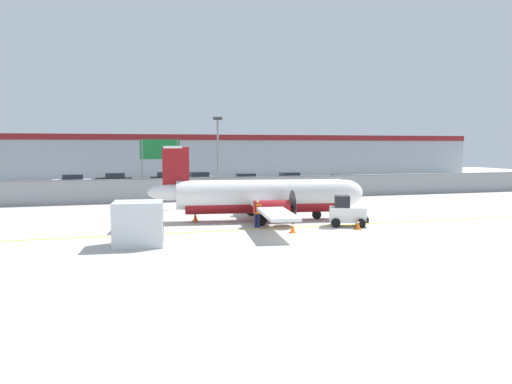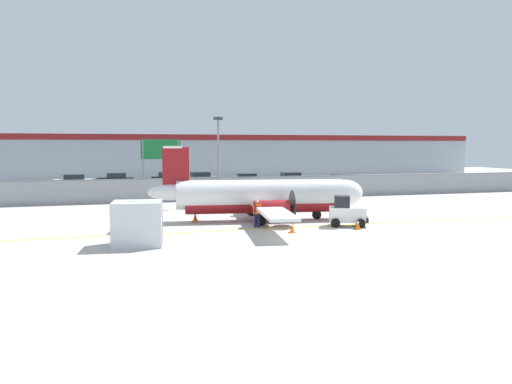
# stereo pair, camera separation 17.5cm
# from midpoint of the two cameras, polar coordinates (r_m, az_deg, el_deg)

# --- Properties ---
(ground_plane) EXTENTS (140.00, 140.00, 0.01)m
(ground_plane) POSITION_cam_midpoint_polar(r_m,az_deg,el_deg) (30.37, 4.03, -4.05)
(ground_plane) COLOR #BCB7AD
(perimeter_fence) EXTENTS (98.00, 0.10, 2.10)m
(perimeter_fence) POSITION_cam_midpoint_polar(r_m,az_deg,el_deg) (45.49, -2.88, 0.50)
(perimeter_fence) COLOR gray
(perimeter_fence) RESTS_ON ground
(parking_lot_strip) EXTENTS (98.00, 17.00, 0.12)m
(parking_lot_strip) POSITION_cam_midpoint_polar(r_m,az_deg,el_deg) (56.79, -5.52, 0.38)
(parking_lot_strip) COLOR #38383A
(parking_lot_strip) RESTS_ON ground
(background_building) EXTENTS (91.00, 8.10, 6.50)m
(background_building) POSITION_cam_midpoint_polar(r_m,az_deg,el_deg) (74.86, -8.13, 3.99)
(background_building) COLOR #A8B2BC
(background_building) RESTS_ON ground
(commuter_airplane) EXTENTS (14.39, 16.07, 4.92)m
(commuter_airplane) POSITION_cam_midpoint_polar(r_m,az_deg,el_deg) (32.96, 0.77, -0.49)
(commuter_airplane) COLOR white
(commuter_airplane) RESTS_ON ground
(baggage_tug) EXTENTS (2.57, 2.06, 1.88)m
(baggage_tug) POSITION_cam_midpoint_polar(r_m,az_deg,el_deg) (31.15, 10.19, -2.30)
(baggage_tug) COLOR silver
(baggage_tug) RESTS_ON ground
(ground_crew_worker) EXTENTS (0.48, 0.48, 1.70)m
(ground_crew_worker) POSITION_cam_midpoint_polar(r_m,az_deg,el_deg) (30.10, -0.02, -2.29)
(ground_crew_worker) COLOR #191E4C
(ground_crew_worker) RESTS_ON ground
(cargo_container) EXTENTS (2.62, 2.27, 2.20)m
(cargo_container) POSITION_cam_midpoint_polar(r_m,az_deg,el_deg) (25.40, -13.49, -3.53)
(cargo_container) COLOR silver
(cargo_container) RESTS_ON ground
(traffic_cone_near_left) EXTENTS (0.36, 0.36, 0.64)m
(traffic_cone_near_left) POSITION_cam_midpoint_polar(r_m,az_deg,el_deg) (28.49, 4.05, -4.04)
(traffic_cone_near_left) COLOR orange
(traffic_cone_near_left) RESTS_ON ground
(traffic_cone_near_right) EXTENTS (0.36, 0.36, 0.64)m
(traffic_cone_near_right) POSITION_cam_midpoint_polar(r_m,az_deg,el_deg) (30.14, 11.41, -3.62)
(traffic_cone_near_right) COLOR orange
(traffic_cone_near_right) RESTS_ON ground
(traffic_cone_far_left) EXTENTS (0.36, 0.36, 0.64)m
(traffic_cone_far_left) POSITION_cam_midpoint_polar(r_m,az_deg,el_deg) (33.02, -7.10, -2.78)
(traffic_cone_far_left) COLOR orange
(traffic_cone_far_left) RESTS_ON ground
(traffic_cone_far_right) EXTENTS (0.36, 0.36, 0.64)m
(traffic_cone_far_right) POSITION_cam_midpoint_polar(r_m,az_deg,el_deg) (36.18, 1.91, -2.03)
(traffic_cone_far_right) COLOR orange
(traffic_cone_far_right) RESTS_ON ground
(parked_car_0) EXTENTS (4.27, 2.15, 1.58)m
(parked_car_0) POSITION_cam_midpoint_polar(r_m,az_deg,el_deg) (60.15, -20.37, 1.14)
(parked_car_0) COLOR silver
(parked_car_0) RESTS_ON parking_lot_strip
(parked_car_1) EXTENTS (4.28, 2.17, 1.58)m
(parked_car_1) POSITION_cam_midpoint_polar(r_m,az_deg,el_deg) (61.80, -15.95, 1.37)
(parked_car_1) COLOR black
(parked_car_1) RESTS_ON parking_lot_strip
(parked_car_2) EXTENTS (4.34, 2.30, 1.58)m
(parked_car_2) POSITION_cam_midpoint_polar(r_m,az_deg,el_deg) (62.34, -10.19, 1.53)
(parked_car_2) COLOR black
(parked_car_2) RESTS_ON parking_lot_strip
(parked_car_3) EXTENTS (4.34, 2.30, 1.58)m
(parked_car_3) POSITION_cam_midpoint_polar(r_m,az_deg,el_deg) (61.90, -6.69, 1.55)
(parked_car_3) COLOR gray
(parked_car_3) RESTS_ON parking_lot_strip
(parked_car_4) EXTENTS (4.37, 2.38, 1.58)m
(parked_car_4) POSITION_cam_midpoint_polar(r_m,az_deg,el_deg) (58.62, -1.17, 1.37)
(parked_car_4) COLOR gray
(parked_car_4) RESTS_ON parking_lot_strip
(parked_car_5) EXTENTS (4.20, 2.01, 1.58)m
(parked_car_5) POSITION_cam_midpoint_polar(r_m,az_deg,el_deg) (60.88, 3.87, 1.51)
(parked_car_5) COLOR silver
(parked_car_5) RESTS_ON parking_lot_strip
(parked_car_6) EXTENTS (4.34, 2.30, 1.58)m
(parked_car_6) POSITION_cam_midpoint_polar(r_m,az_deg,el_deg) (57.32, 9.59, 1.21)
(parked_car_6) COLOR black
(parked_car_6) RESTS_ON parking_lot_strip
(apron_light_pole) EXTENTS (0.70, 0.30, 7.27)m
(apron_light_pole) POSITION_cam_midpoint_polar(r_m,az_deg,el_deg) (41.13, -4.51, 4.42)
(apron_light_pole) COLOR slate
(apron_light_pole) RESTS_ON ground
(highway_sign) EXTENTS (3.60, 0.14, 5.50)m
(highway_sign) POSITION_cam_midpoint_polar(r_m,az_deg,el_deg) (46.57, -11.02, 4.24)
(highway_sign) COLOR slate
(highway_sign) RESTS_ON ground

